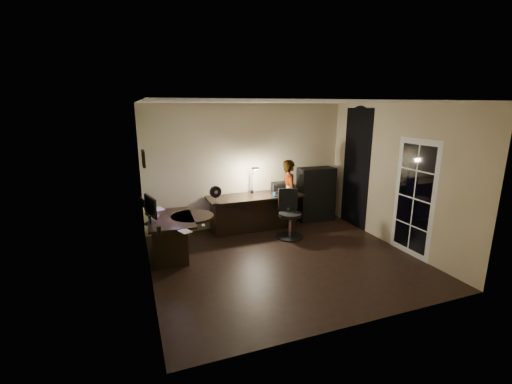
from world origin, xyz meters
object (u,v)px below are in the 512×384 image
object	(u,v)px
person	(289,194)
desk_left	(172,237)
desk_right	(255,213)
monitor	(150,214)
cabinet	(316,194)
office_chair	(290,215)

from	to	relation	value
person	desk_left	bearing A→B (deg)	110.09
desk_left	desk_right	distance (m)	2.02
desk_left	monitor	bearing A→B (deg)	-152.25
desk_left	desk_right	xyz separation A→B (m)	(1.87, 0.76, 0.03)
person	cabinet	bearing A→B (deg)	-71.20
desk_right	person	world-z (taller)	person
desk_right	monitor	xyz separation A→B (m)	(-2.22, -0.92, 0.49)
desk_right	cabinet	bearing A→B (deg)	4.19
desk_left	cabinet	xyz separation A→B (m)	(3.44, 0.90, 0.27)
desk_right	person	distance (m)	0.87
monitor	person	bearing A→B (deg)	1.69
desk_right	monitor	bearing A→B (deg)	-158.14
office_chair	cabinet	bearing A→B (deg)	50.47
desk_left	cabinet	world-z (taller)	cabinet
desk_right	cabinet	distance (m)	1.60
desk_left	person	bearing A→B (deg)	17.88
cabinet	person	size ratio (longest dim) A/B	0.83
desk_left	person	world-z (taller)	person
monitor	office_chair	size ratio (longest dim) A/B	0.53
desk_right	monitor	distance (m)	2.45
office_chair	monitor	bearing A→B (deg)	-162.87
monitor	person	xyz separation A→B (m)	(3.01, 0.87, -0.12)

